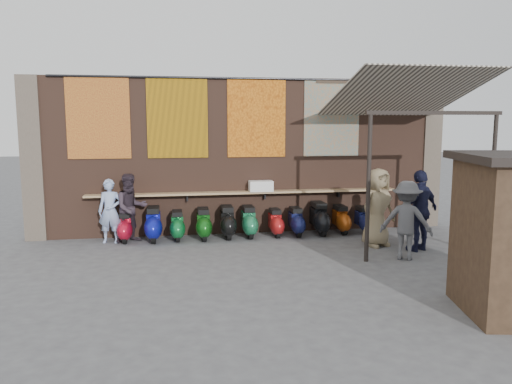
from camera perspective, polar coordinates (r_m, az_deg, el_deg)
ground at (r=10.77m, az=0.73°, el=-7.57°), size 70.00×70.00×0.00m
brick_wall at (r=13.07m, az=-1.39°, el=4.09°), size 10.00×0.40×4.00m
pier_left at (r=13.36m, az=-24.10°, el=3.48°), size 0.50×0.50×4.00m
pier_right at (r=14.74m, az=19.09°, el=4.09°), size 0.50×0.50×4.00m
eating_counter at (r=12.80m, az=-1.14°, el=-0.05°), size 8.00×0.32×0.05m
shelf_box at (r=12.81m, az=0.57°, el=0.68°), size 0.60×0.32×0.27m
tapestry_redgold at (r=12.80m, az=-17.58°, el=8.12°), size 1.50×0.02×2.00m
tapestry_sun at (r=12.69m, az=-8.96°, el=8.39°), size 1.50×0.02×2.00m
tapestry_orange at (r=12.87m, az=0.07°, el=8.48°), size 1.50×0.02×2.00m
tapestry_multi at (r=13.35m, az=8.65°, el=8.37°), size 1.50×0.02×2.00m
hang_rail at (r=12.86m, az=-1.27°, el=12.85°), size 9.50×0.06×0.06m
scooter_stool_0 at (r=12.56m, az=-14.71°, el=-3.92°), size 0.34×0.75×0.71m
scooter_stool_1 at (r=12.44m, az=-11.64°, el=-3.64°), size 0.39×0.88×0.83m
scooter_stool_2 at (r=12.45m, az=-8.97°, el=-3.83°), size 0.34×0.76×0.72m
scooter_stool_3 at (r=12.44m, az=-6.03°, el=-3.67°), size 0.36×0.81×0.77m
scooter_stool_4 at (r=12.55m, az=-3.28°, el=-3.47°), size 0.38×0.84×0.80m
scooter_stool_5 at (r=12.63m, az=-0.82°, el=-3.43°), size 0.37×0.82×0.78m
scooter_stool_6 at (r=12.72m, az=2.25°, el=-3.55°), size 0.33×0.73×0.69m
scooter_stool_7 at (r=12.83m, az=4.62°, el=-3.42°), size 0.34×0.75×0.71m
scooter_stool_8 at (r=13.02m, az=7.25°, el=-3.03°), size 0.39×0.88×0.83m
scooter_stool_9 at (r=13.24m, az=9.69°, el=-3.13°), size 0.34×0.76×0.72m
scooter_stool_10 at (r=13.44m, az=12.16°, el=-3.13°), size 0.32×0.72×0.68m
diner_left at (r=12.48m, az=-16.34°, el=-2.10°), size 0.61×0.44×1.55m
diner_right at (r=12.42m, az=-14.10°, el=-1.79°), size 1.00×0.91×1.67m
shopper_navy at (r=11.80m, az=18.24°, el=-2.04°), size 1.16×0.85×1.84m
shopper_grey at (r=10.98m, az=16.79°, el=-3.13°), size 1.25×1.08×1.67m
shopper_tan at (r=11.97m, az=13.72°, el=-1.73°), size 1.04×0.86×1.83m
stall_shelf at (r=9.38m, az=27.26°, el=-5.50°), size 1.76×0.45×0.06m
awning_canvas at (r=12.35m, az=16.44°, el=10.73°), size 3.20×3.28×0.97m
awning_ledger at (r=13.83m, az=13.56°, el=12.17°), size 3.30×0.08×0.12m
awning_header at (r=11.01m, az=19.80°, el=8.51°), size 3.00×0.08×0.08m
awning_post_left at (r=10.48m, az=12.71°, el=0.45°), size 0.09×0.09×3.10m
awning_post_right at (r=11.83m, az=25.37°, el=0.71°), size 0.09×0.09×3.10m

